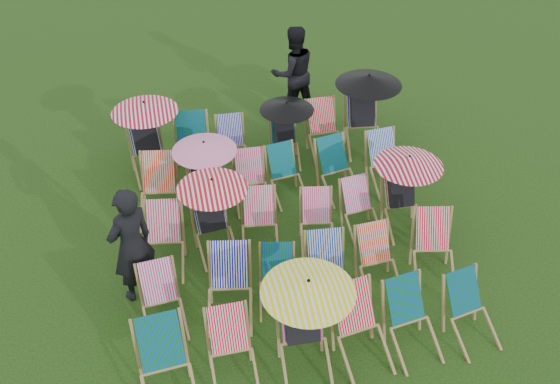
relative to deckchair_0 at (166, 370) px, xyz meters
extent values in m
plane|color=black|center=(2.02, 2.31, -0.50)|extent=(100.00, 100.00, 0.00)
cube|color=#0A6D31|center=(-0.02, 0.27, 0.19)|extent=(0.55, 0.43, 0.62)
cube|color=red|center=(0.81, 0.36, 0.11)|extent=(0.47, 0.35, 0.55)
cube|color=#CB2886|center=(1.73, 0.32, 0.17)|extent=(0.52, 0.39, 0.60)
cube|color=black|center=(1.73, 0.27, 0.17)|extent=(0.44, 0.45, 0.63)
sphere|color=tan|center=(1.73, 0.38, 0.50)|extent=(0.22, 0.22, 0.22)
cylinder|color=black|center=(1.79, 0.23, 0.45)|extent=(0.03, 0.03, 0.74)
cone|color=#FAF20D|center=(1.79, 0.23, 0.79)|extent=(1.16, 1.16, 0.18)
cube|color=red|center=(2.43, 0.33, 0.17)|extent=(0.56, 0.45, 0.60)
cube|color=#096726|center=(3.13, 0.32, 0.14)|extent=(0.53, 0.42, 0.57)
cube|color=#096734|center=(3.95, 0.30, 0.11)|extent=(0.51, 0.42, 0.54)
cube|color=#D42A88|center=(0.00, 1.38, 0.09)|extent=(0.48, 0.37, 0.53)
cube|color=#06098B|center=(0.99, 1.41, 0.17)|extent=(0.56, 0.46, 0.60)
cube|color=#0A7126|center=(1.67, 1.42, 0.06)|extent=(0.48, 0.39, 0.51)
cube|color=#072CA2|center=(2.36, 1.39, 0.15)|extent=(0.51, 0.40, 0.58)
cube|color=red|center=(3.11, 1.47, 0.10)|extent=(0.48, 0.37, 0.54)
cube|color=red|center=(4.04, 1.52, 0.15)|extent=(0.55, 0.45, 0.58)
cube|color=#CF2958|center=(0.17, 2.55, 0.15)|extent=(0.54, 0.43, 0.58)
cube|color=#1408A9|center=(0.88, 2.68, 0.12)|extent=(0.51, 0.40, 0.55)
cube|color=black|center=(0.88, 2.63, 0.12)|extent=(0.44, 0.45, 0.58)
sphere|color=tan|center=(0.87, 2.73, 0.42)|extent=(0.20, 0.20, 0.20)
cylinder|color=black|center=(0.95, 2.60, 0.37)|extent=(0.03, 0.03, 0.68)
cone|color=red|center=(0.95, 2.60, 0.68)|extent=(1.06, 1.06, 0.16)
cube|color=#ED2F66|center=(1.64, 2.64, 0.11)|extent=(0.51, 0.40, 0.55)
cube|color=#E52D77|center=(2.53, 2.51, 0.07)|extent=(0.48, 0.39, 0.51)
cube|color=#FF33AB|center=(3.23, 2.66, 0.07)|extent=(0.47, 0.37, 0.51)
cube|color=red|center=(3.93, 2.60, 0.12)|extent=(0.47, 0.35, 0.56)
cube|color=black|center=(3.93, 2.55, 0.12)|extent=(0.39, 0.41, 0.59)
sphere|color=tan|center=(3.93, 2.65, 0.43)|extent=(0.21, 0.21, 0.21)
cylinder|color=black|center=(3.99, 2.51, 0.38)|extent=(0.03, 0.03, 0.68)
cone|color=#B30925|center=(3.99, 2.51, 0.69)|extent=(1.08, 1.08, 0.17)
cube|color=red|center=(0.19, 3.77, 0.19)|extent=(0.57, 0.46, 0.61)
cube|color=red|center=(0.90, 3.72, 0.11)|extent=(0.47, 0.35, 0.55)
cube|color=black|center=(0.90, 3.67, 0.11)|extent=(0.39, 0.41, 0.57)
sphere|color=tan|center=(0.90, 3.77, 0.41)|extent=(0.20, 0.20, 0.20)
cylinder|color=black|center=(0.95, 3.63, 0.36)|extent=(0.03, 0.03, 0.67)
cone|color=pink|center=(0.95, 3.63, 0.67)|extent=(1.05, 1.05, 0.16)
cube|color=#D12969|center=(1.68, 3.72, 0.10)|extent=(0.47, 0.36, 0.54)
cube|color=#0B7645|center=(2.26, 3.79, 0.09)|extent=(0.49, 0.40, 0.53)
cube|color=#0B7546|center=(3.14, 3.72, 0.14)|extent=(0.54, 0.44, 0.57)
cube|color=#0837AF|center=(4.05, 3.75, 0.13)|extent=(0.50, 0.39, 0.57)
cube|color=#062190|center=(0.01, 4.98, 0.17)|extent=(0.55, 0.44, 0.60)
cube|color=black|center=(0.02, 4.92, 0.17)|extent=(0.48, 0.49, 0.63)
sphere|color=tan|center=(0.01, 5.03, 0.50)|extent=(0.22, 0.22, 0.22)
cylinder|color=black|center=(0.09, 4.89, 0.45)|extent=(0.03, 0.03, 0.74)
cone|color=red|center=(0.09, 4.89, 0.78)|extent=(1.16, 1.16, 0.18)
cube|color=#096826|center=(0.84, 4.90, 0.20)|extent=(0.56, 0.44, 0.63)
cube|color=#070D92|center=(1.55, 4.93, 0.09)|extent=(0.47, 0.36, 0.53)
cube|color=#096037|center=(2.51, 4.80, 0.07)|extent=(0.45, 0.35, 0.51)
cube|color=black|center=(2.51, 4.76, 0.07)|extent=(0.38, 0.39, 0.53)
sphere|color=tan|center=(2.52, 4.84, 0.35)|extent=(0.19, 0.19, 0.19)
cylinder|color=black|center=(2.56, 4.72, 0.30)|extent=(0.03, 0.03, 0.62)
cone|color=black|center=(2.56, 4.72, 0.59)|extent=(0.98, 0.98, 0.15)
cube|color=red|center=(3.29, 4.95, 0.16)|extent=(0.50, 0.38, 0.59)
cube|color=#0E08AF|center=(4.07, 4.97, 0.21)|extent=(0.57, 0.45, 0.63)
cube|color=black|center=(4.06, 4.92, 0.21)|extent=(0.49, 0.51, 0.66)
sphere|color=tan|center=(4.08, 5.03, 0.55)|extent=(0.23, 0.23, 0.23)
cylinder|color=black|center=(4.13, 4.86, 0.50)|extent=(0.03, 0.03, 0.78)
cone|color=black|center=(4.13, 4.86, 0.85)|extent=(1.22, 1.22, 0.19)
imported|color=black|center=(-0.28, 1.80, 0.44)|extent=(0.81, 0.75, 1.87)
imported|color=black|center=(3.03, 6.17, 0.46)|extent=(1.03, 0.86, 1.92)
camera|label=1|loc=(0.35, -4.70, 6.23)|focal=40.00mm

